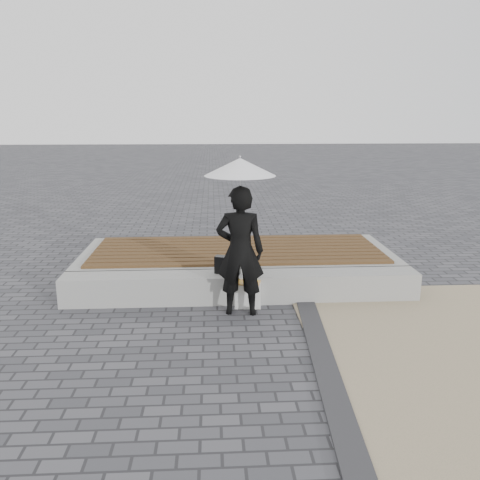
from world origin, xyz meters
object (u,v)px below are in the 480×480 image
seating_ledge (241,287)px  woman (240,251)px  canvas_tote (248,295)px  handbag (227,265)px  parasol (240,167)px

seating_ledge → woman: woman is taller
canvas_tote → handbag: bearing=138.3°
seating_ledge → parasol: bearing=-95.6°
handbag → canvas_tote: (0.27, -0.28, -0.34)m
seating_ledge → canvas_tote: (0.07, -0.29, -0.02)m
woman → canvas_tote: size_ratio=4.63×
parasol → handbag: (-0.15, 0.47, -1.41)m
seating_ledge → handbag: bearing=-177.5°
woman → parasol: 1.08m
woman → handbag: woman is taller
seating_ledge → canvas_tote: 0.30m
seating_ledge → canvas_tote: size_ratio=13.58×
seating_ledge → woman: 0.81m
woman → parasol: bearing=-0.0°
woman → canvas_tote: bearing=-115.0°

